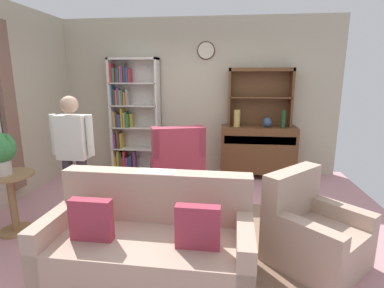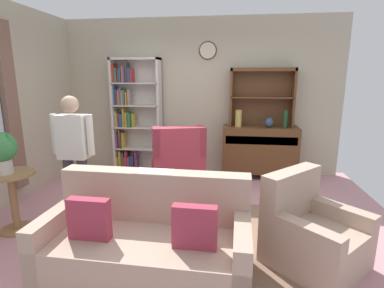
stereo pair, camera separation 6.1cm
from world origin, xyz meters
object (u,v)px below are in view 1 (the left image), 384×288
object	(u,v)px
book_stack	(148,193)
wingback_chair	(177,167)
vase_tall	(237,118)
bottle_wine	(283,119)
vase_round	(267,122)
coffee_table	(160,203)
sideboard_hutch	(260,89)
armchair_floral	(313,235)
couch_floral	(150,243)
bookshelf	(131,117)
person_reading	(73,151)
sideboard	(258,149)
plant_stand	(12,197)

from	to	relation	value
book_stack	wingback_chair	bearing A→B (deg)	84.64
vase_tall	bottle_wine	size ratio (longest dim) A/B	0.97
vase_round	coffee_table	xyz separation A→B (m)	(-1.44, -2.08, -0.65)
sideboard_hutch	armchair_floral	world-z (taller)	sideboard_hutch
vase_tall	coffee_table	xyz separation A→B (m)	(-0.92, -2.06, -0.71)
vase_tall	book_stack	size ratio (longest dim) A/B	1.37
vase_round	armchair_floral	world-z (taller)	vase_round
couch_floral	coffee_table	xyz separation A→B (m)	(-0.09, 0.78, 0.04)
bookshelf	armchair_floral	bearing A→B (deg)	-45.18
armchair_floral	book_stack	size ratio (longest dim) A/B	5.09
person_reading	sideboard	bearing A→B (deg)	40.67
couch_floral	sideboard	bearing A→B (deg)	67.28
sideboard_hutch	armchair_floral	bearing A→B (deg)	-83.96
sideboard	armchair_floral	size ratio (longest dim) A/B	1.20
wingback_chair	book_stack	size ratio (longest dim) A/B	4.94
vase_tall	bottle_wine	xyz separation A→B (m)	(0.78, -0.01, 0.00)
book_stack	bottle_wine	bearing A→B (deg)	47.87
coffee_table	vase_round	bearing A→B (deg)	55.28
vase_tall	person_reading	size ratio (longest dim) A/B	0.19
armchair_floral	coffee_table	world-z (taller)	armchair_floral
couch_floral	bottle_wine	bearing A→B (deg)	60.32
bottle_wine	wingback_chair	size ratio (longest dim) A/B	0.29
sideboard_hutch	couch_floral	bearing A→B (deg)	-111.98
vase_tall	plant_stand	size ratio (longest dim) A/B	0.41
vase_round	book_stack	world-z (taller)	vase_round
sideboard	plant_stand	bearing A→B (deg)	-141.79
bottle_wine	book_stack	distance (m)	2.80
sideboard_hutch	vase_round	bearing A→B (deg)	-53.52
wingback_chair	vase_round	bearing A→B (deg)	27.62
bottle_wine	book_stack	xyz separation A→B (m)	(-1.84, -2.03, -0.60)
plant_stand	bottle_wine	bearing A→B (deg)	33.80
person_reading	bottle_wine	bearing A→B (deg)	35.19
couch_floral	wingback_chair	xyz separation A→B (m)	(-0.10, 2.09, 0.07)
sideboard_hutch	person_reading	size ratio (longest dim) A/B	0.71
vase_tall	plant_stand	world-z (taller)	vase_tall
sideboard_hutch	vase_round	distance (m)	0.60
bookshelf	sideboard_hutch	xyz separation A→B (m)	(2.33, 0.03, 0.53)
sideboard_hutch	bottle_wine	distance (m)	0.66
bookshelf	plant_stand	bearing A→B (deg)	-104.88
wingback_chair	person_reading	size ratio (longest dim) A/B	0.67
couch_floral	coffee_table	size ratio (longest dim) A/B	2.27
armchair_floral	wingback_chair	size ratio (longest dim) A/B	1.03
vase_round	armchair_floral	bearing A→B (deg)	-86.51
couch_floral	armchair_floral	xyz separation A→B (m)	(1.50, 0.37, -0.02)
bottle_wine	wingback_chair	distance (m)	1.99
sideboard	wingback_chair	distance (m)	1.57
bookshelf	bottle_wine	world-z (taller)	bookshelf
vase_tall	person_reading	world-z (taller)	person_reading
vase_round	bottle_wine	size ratio (longest dim) A/B	0.57
plant_stand	sideboard	bearing A→B (deg)	38.21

